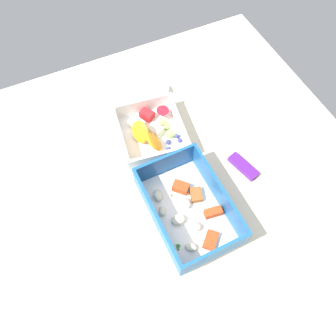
{
  "coord_description": "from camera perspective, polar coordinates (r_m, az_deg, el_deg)",
  "views": [
    {
      "loc": [
        27.55,
        -15.05,
        61.99
      ],
      "look_at": [
        -1.43,
        -1.59,
        4.0
      ],
      "focal_mm": 34.22,
      "sensor_mm": 36.0,
      "label": 1
    }
  ],
  "objects": [
    {
      "name": "candy_bar",
      "position": [
        0.7,
        13.25,
        0.28
      ],
      "size": [
        7.39,
        4.23,
        1.2
      ],
      "primitive_type": "cube",
      "rotation": [
        0.0,
        0.0,
        0.28
      ],
      "color": "#51197A",
      "rests_on": "table_surface"
    },
    {
      "name": "table_surface",
      "position": [
        0.69,
        1.71,
        -1.66
      ],
      "size": [
        80.0,
        80.0,
        2.0
      ],
      "primitive_type": "cube",
      "color": "beige",
      "rests_on": "ground"
    },
    {
      "name": "paper_cup_liner",
      "position": [
        0.8,
        -1.37,
        13.69
      ],
      "size": [
        4.26,
        4.26,
        1.51
      ],
      "primitive_type": "cylinder",
      "color": "white",
      "rests_on": "table_surface"
    },
    {
      "name": "pasta_container",
      "position": [
        0.62,
        3.58,
        -7.26
      ],
      "size": [
        21.09,
        14.15,
        6.51
      ],
      "rotation": [
        0.0,
        0.0,
        0.02
      ],
      "color": "white",
      "rests_on": "table_surface"
    },
    {
      "name": "fruit_bowl",
      "position": [
        0.71,
        -3.0,
        6.43
      ],
      "size": [
        16.9,
        15.66,
        5.82
      ],
      "rotation": [
        0.0,
        0.0,
        -0.14
      ],
      "color": "white",
      "rests_on": "table_surface"
    }
  ]
}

